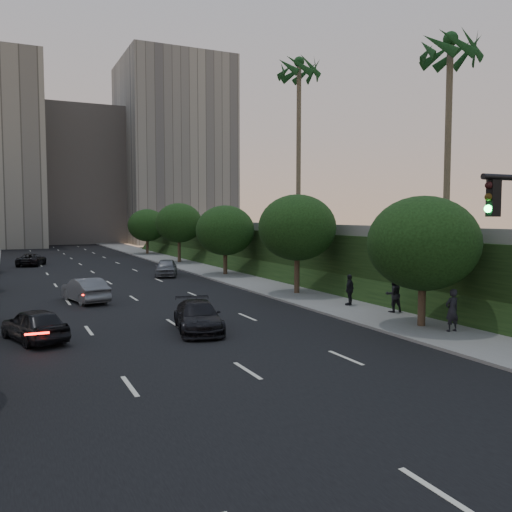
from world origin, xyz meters
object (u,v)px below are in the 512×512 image
sedan_far_left (32,260)px  pedestrian_b (393,294)px  sedan_near_left (34,325)px  sedan_far_right (166,268)px  sedan_near_right (198,317)px  pedestrian_c (350,290)px  pedestrian_a (452,310)px  sedan_mid_left (85,290)px

sedan_far_left → pedestrian_b: size_ratio=2.45×
sedan_near_left → sedan_far_right: 24.88m
pedestrian_b → sedan_near_left: bearing=2.0°
sedan_far_left → sedan_near_right: sedan_near_right is taller
pedestrian_c → sedan_far_right: bearing=-109.8°
sedan_near_left → pedestrian_b: bearing=157.4°
pedestrian_a → pedestrian_b: bearing=-97.6°
sedan_far_right → pedestrian_a: size_ratio=2.35×
sedan_near_left → pedestrian_c: size_ratio=2.34×
sedan_far_left → pedestrian_c: bearing=130.9°
sedan_mid_left → sedan_far_left: bearing=-98.4°
sedan_near_right → sedan_far_right: (4.86, 22.95, 0.08)m
sedan_far_left → sedan_far_right: size_ratio=1.06×
sedan_mid_left → pedestrian_b: bearing=129.4°
sedan_mid_left → sedan_near_right: sedan_mid_left is taller
sedan_near_left → sedan_near_right: (6.92, -1.03, -0.03)m
sedan_far_left → pedestrian_a: (15.51, -44.09, 0.45)m
sedan_mid_left → sedan_far_right: bearing=-137.4°
sedan_mid_left → sedan_far_right: size_ratio=1.02×
sedan_far_right → pedestrian_c: 21.12m
pedestrian_b → pedestrian_c: (-0.80, 2.90, -0.07)m
pedestrian_c → sedan_mid_left: bearing=-66.0°
pedestrian_a → pedestrian_c: 7.91m
sedan_near_right → pedestrian_c: pedestrian_c is taller
sedan_near_left → sedan_near_right: size_ratio=0.88×
sedan_near_right → pedestrian_a: 11.43m
sedan_near_right → pedestrian_c: 10.36m
sedan_near_right → pedestrian_c: bearing=24.8°
sedan_far_right → pedestrian_b: (5.99, -23.37, 0.35)m
sedan_mid_left → sedan_near_right: (3.56, -10.97, -0.07)m
sedan_near_right → pedestrian_c: (10.05, 2.48, 0.36)m
sedan_mid_left → pedestrian_b: (14.42, -11.39, 0.36)m
pedestrian_b → sedan_far_right: bearing=-69.0°
sedan_near_left → sedan_near_right: sedan_near_left is taller
sedan_far_left → sedan_far_right: sedan_far_right is taller
sedan_mid_left → pedestrian_a: 21.31m
sedan_near_left → sedan_near_right: bearing=153.6°
sedan_far_left → pedestrian_a: bearing=127.1°
pedestrian_a → sedan_far_left: bearing=-69.2°
pedestrian_b → pedestrian_c: size_ratio=1.08×
sedan_mid_left → pedestrian_a: bearing=117.4°
sedan_near_left → sedan_far_left: bearing=-110.1°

